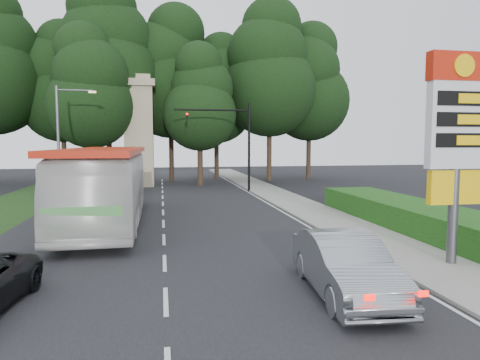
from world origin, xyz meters
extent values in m
plane|color=black|center=(0.00, 0.00, 0.00)|extent=(120.00, 120.00, 0.00)
cube|color=black|center=(0.00, 12.00, 0.01)|extent=(14.00, 80.00, 0.02)
cube|color=gray|center=(8.50, 12.00, 0.06)|extent=(3.00, 80.00, 0.12)
cube|color=#193814|center=(-9.50, 18.00, 0.01)|extent=(5.00, 50.00, 0.02)
cube|color=#184913|center=(11.50, 8.00, 0.60)|extent=(3.00, 14.00, 1.20)
cylinder|color=#59595E|center=(9.20, 2.00, 1.60)|extent=(0.32, 0.32, 3.20)
cube|color=yellow|center=(9.20, 2.00, 2.60)|extent=(1.80, 0.25, 1.10)
cube|color=silver|center=(9.20, 2.00, 4.60)|extent=(2.00, 0.35, 2.80)
cube|color=red|center=(9.20, 2.00, 6.40)|extent=(2.10, 0.40, 0.90)
cylinder|color=yellow|center=(9.20, 1.78, 6.40)|extent=(0.70, 0.05, 0.70)
cube|color=black|center=(9.20, 1.81, 5.40)|extent=(1.70, 0.04, 0.45)
cube|color=black|center=(9.20, 1.81, 4.75)|extent=(1.70, 0.04, 0.45)
cube|color=black|center=(9.20, 1.81, 4.10)|extent=(1.70, 0.04, 0.45)
cylinder|color=black|center=(7.00, 24.00, 3.60)|extent=(0.20, 0.20, 7.20)
cylinder|color=black|center=(4.00, 24.00, 6.60)|extent=(6.00, 0.14, 0.14)
imported|color=black|center=(2.00, 24.00, 6.35)|extent=(0.18, 0.22, 1.10)
sphere|color=#FF0C05|center=(2.00, 23.85, 6.25)|extent=(0.18, 0.18, 0.18)
cylinder|color=#59595E|center=(-7.20, 22.00, 4.00)|extent=(0.20, 0.20, 8.00)
cylinder|color=#59595E|center=(-6.00, 22.00, 7.70)|extent=(2.40, 0.12, 0.12)
cube|color=#FFE599|center=(-4.80, 22.00, 7.60)|extent=(0.50, 0.22, 0.14)
cube|color=#0C591E|center=(-6.75, 22.00, 3.20)|extent=(0.85, 0.04, 0.22)
cube|color=#0C591E|center=(-7.20, 22.45, 2.90)|extent=(0.04, 0.85, 0.22)
cube|color=tan|center=(-2.00, 30.00, 4.50)|extent=(2.50, 2.50, 9.00)
cube|color=tan|center=(-2.00, 30.00, 9.30)|extent=(3.00, 3.00, 0.60)
cube|color=tan|center=(-2.00, 30.00, 9.80)|extent=(2.20, 2.20, 0.50)
cylinder|color=#2D2116|center=(-10.00, 37.00, 2.70)|extent=(0.50, 0.50, 5.40)
sphere|color=black|center=(-10.00, 37.00, 8.25)|extent=(8.40, 8.40, 8.40)
sphere|color=black|center=(-10.00, 37.00, 11.25)|extent=(7.20, 7.20, 7.20)
sphere|color=black|center=(-10.00, 37.00, 13.80)|extent=(5.40, 5.40, 5.40)
cylinder|color=#2D2116|center=(-5.00, 33.00, 3.24)|extent=(0.50, 0.50, 6.48)
sphere|color=black|center=(-5.00, 33.00, 9.90)|extent=(10.08, 10.08, 10.08)
sphere|color=black|center=(-5.00, 33.00, 13.50)|extent=(8.64, 8.64, 8.64)
sphere|color=black|center=(-5.00, 33.00, 16.56)|extent=(6.48, 6.48, 6.48)
cylinder|color=#2D2116|center=(1.00, 35.00, 2.97)|extent=(0.50, 0.50, 5.94)
sphere|color=black|center=(1.00, 35.00, 9.08)|extent=(9.24, 9.24, 9.24)
sphere|color=black|center=(1.00, 35.00, 12.38)|extent=(7.92, 7.92, 7.92)
sphere|color=black|center=(1.00, 35.00, 15.18)|extent=(5.94, 5.94, 5.94)
cylinder|color=#2D2116|center=(6.00, 37.00, 2.61)|extent=(0.50, 0.50, 5.22)
sphere|color=black|center=(6.00, 37.00, 7.97)|extent=(8.12, 8.12, 8.12)
sphere|color=black|center=(6.00, 37.00, 10.88)|extent=(6.96, 6.96, 6.96)
sphere|color=black|center=(6.00, 37.00, 13.34)|extent=(5.22, 5.22, 5.22)
cylinder|color=#2D2116|center=(11.00, 33.00, 3.06)|extent=(0.50, 0.50, 6.12)
sphere|color=black|center=(11.00, 33.00, 9.35)|extent=(9.52, 9.52, 9.52)
sphere|color=black|center=(11.00, 33.00, 12.75)|extent=(8.16, 8.16, 8.16)
sphere|color=black|center=(11.00, 33.00, 15.64)|extent=(6.12, 6.12, 6.12)
cylinder|color=#2D2116|center=(16.00, 35.00, 2.79)|extent=(0.50, 0.50, 5.58)
sphere|color=black|center=(16.00, 35.00, 8.53)|extent=(8.68, 8.68, 8.68)
sphere|color=black|center=(16.00, 35.00, 11.62)|extent=(7.44, 7.44, 7.44)
sphere|color=black|center=(16.00, 35.00, 14.26)|extent=(5.58, 5.58, 5.58)
cylinder|color=#2D2116|center=(-6.00, 29.00, 2.34)|extent=(0.50, 0.50, 4.68)
sphere|color=black|center=(-6.00, 29.00, 7.15)|extent=(7.28, 7.28, 7.28)
sphere|color=black|center=(-6.00, 29.00, 9.75)|extent=(6.24, 6.24, 6.24)
sphere|color=black|center=(-6.00, 29.00, 11.96)|extent=(4.68, 4.68, 4.68)
cylinder|color=#2D2116|center=(3.50, 29.50, 2.16)|extent=(0.50, 0.50, 4.32)
sphere|color=black|center=(3.50, 29.50, 6.60)|extent=(6.72, 6.72, 6.72)
sphere|color=black|center=(3.50, 29.50, 9.00)|extent=(5.76, 5.76, 5.76)
sphere|color=black|center=(3.50, 29.50, 11.04)|extent=(4.32, 4.32, 4.32)
imported|color=white|center=(-2.72, 11.49, 1.87)|extent=(3.29, 13.50, 3.75)
imported|color=#989B9F|center=(4.67, 0.15, 0.81)|extent=(2.10, 5.05, 1.62)
camera|label=1|loc=(-0.05, -10.18, 4.04)|focal=32.00mm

